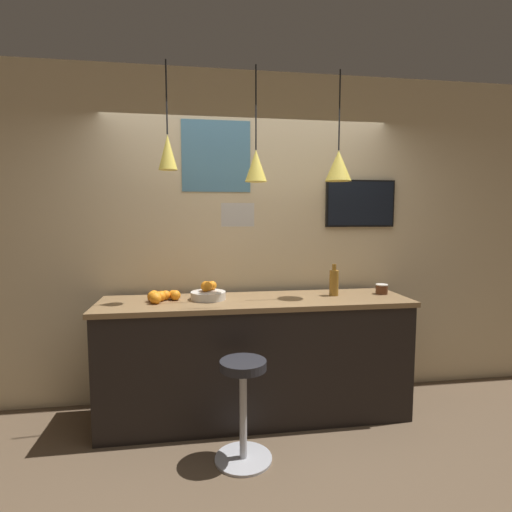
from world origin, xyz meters
name	(u,v)px	position (x,y,z in m)	size (l,w,h in m)	color
ground_plane	(269,456)	(0.00, 0.00, 0.00)	(14.00, 14.00, 0.00)	brown
back_wall	(249,238)	(0.00, 1.01, 1.45)	(8.00, 0.06, 2.90)	beige
service_counter	(256,358)	(0.00, 0.58, 0.49)	(2.49, 0.64, 0.98)	black
bar_stool	(243,398)	(-0.18, -0.01, 0.44)	(0.39, 0.39, 0.69)	#B7B7BC
fruit_bowl	(208,293)	(-0.38, 0.64, 1.03)	(0.28, 0.28, 0.15)	beige
orange_pile	(160,296)	(-0.76, 0.61, 1.02)	(0.26, 0.25, 0.09)	orange
juice_bottle	(334,282)	(0.67, 0.63, 1.09)	(0.08, 0.08, 0.27)	olive
spread_jar	(382,289)	(1.10, 0.63, 1.02)	(0.10, 0.10, 0.08)	#562D19
pendant_lamp_left	(168,152)	(-0.67, 0.58, 2.13)	(0.14, 0.14, 0.81)	black
pendant_lamp_middle	(256,165)	(0.00, 0.58, 2.04)	(0.17, 0.17, 0.89)	black
pendant_lamp_right	(338,165)	(0.67, 0.58, 2.05)	(0.21, 0.21, 0.87)	black
mounted_tv	(360,204)	(1.03, 0.96, 1.76)	(0.65, 0.04, 0.43)	black
hanging_menu_board	(238,215)	(-0.17, 0.34, 1.66)	(0.24, 0.01, 0.17)	white
wall_poster	(216,156)	(-0.29, 0.97, 2.16)	(0.59, 0.01, 0.61)	teal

